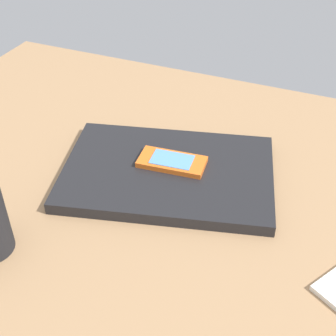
{
  "coord_description": "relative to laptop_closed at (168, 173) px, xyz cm",
  "views": [
    {
      "loc": [
        -21.36,
        56.82,
        53.59
      ],
      "look_at": [
        2.87,
        -1.24,
        5.0
      ],
      "focal_mm": 50.94,
      "sensor_mm": 36.0,
      "label": 1
    }
  ],
  "objects": [
    {
      "name": "desk_surface",
      "position": [
        -2.87,
        1.24,
        -2.5
      ],
      "size": [
        120.0,
        80.0,
        3.0
      ],
      "primitive_type": "cube",
      "color": "#9E7751",
      "rests_on": "ground"
    },
    {
      "name": "cell_phone_on_laptop",
      "position": [
        -0.2,
        -1.26,
        1.5
      ],
      "size": [
        11.69,
        6.49,
        1.07
      ],
      "color": "orange",
      "rests_on": "laptop_closed"
    },
    {
      "name": "laptop_closed",
      "position": [
        0.0,
        0.0,
        0.0
      ],
      "size": [
        39.54,
        31.4,
        2.0
      ],
      "primitive_type": "cube",
      "rotation": [
        0.0,
        0.0,
        0.25
      ],
      "color": "black",
      "rests_on": "desk_surface"
    }
  ]
}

